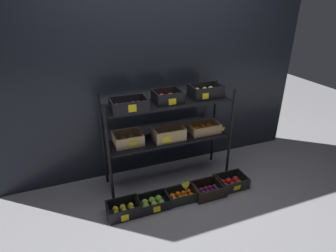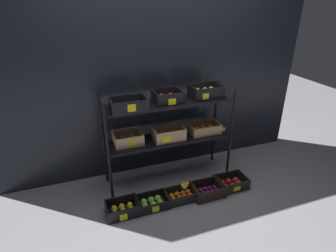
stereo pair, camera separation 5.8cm
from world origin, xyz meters
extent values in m
plane|color=gray|center=(0.00, 0.00, 0.00)|extent=(10.00, 10.00, 0.00)
cube|color=black|center=(0.00, 0.39, 1.03)|extent=(3.80, 0.12, 2.06)
cylinder|color=black|center=(-0.70, -0.19, 0.55)|extent=(0.03, 0.03, 1.11)
cylinder|color=black|center=(0.70, -0.19, 0.55)|extent=(0.03, 0.03, 1.11)
cylinder|color=black|center=(-0.70, 0.19, 0.55)|extent=(0.03, 0.03, 1.11)
cylinder|color=black|center=(0.70, 0.19, 0.55)|extent=(0.03, 0.03, 1.11)
cube|color=black|center=(0.00, 0.00, 0.54)|extent=(1.37, 0.35, 0.02)
cube|color=black|center=(0.00, 0.00, 0.98)|extent=(1.37, 0.35, 0.02)
cube|color=tan|center=(-0.45, 0.04, 0.56)|extent=(0.31, 0.25, 0.01)
cube|color=tan|center=(-0.45, -0.08, 0.62)|extent=(0.31, 0.02, 0.11)
cube|color=tan|center=(-0.45, 0.16, 0.62)|extent=(0.31, 0.02, 0.11)
cube|color=tan|center=(-0.60, 0.04, 0.62)|extent=(0.02, 0.22, 0.11)
cube|color=tan|center=(-0.31, 0.04, 0.62)|extent=(0.02, 0.22, 0.11)
sphere|color=gold|center=(-0.51, 0.00, 0.60)|extent=(0.07, 0.07, 0.07)
sphere|color=#E4B550|center=(-0.40, 0.00, 0.60)|extent=(0.07, 0.07, 0.07)
sphere|color=#D3B754|center=(-0.50, 0.07, 0.60)|extent=(0.07, 0.07, 0.07)
sphere|color=gold|center=(-0.41, 0.08, 0.60)|extent=(0.07, 0.07, 0.07)
cube|color=yellow|center=(-0.43, -0.09, 0.61)|extent=(0.07, 0.01, 0.06)
cube|color=tan|center=(0.00, -0.03, 0.56)|extent=(0.35, 0.21, 0.01)
cube|color=tan|center=(0.00, -0.12, 0.63)|extent=(0.35, 0.02, 0.13)
cube|color=tan|center=(0.00, 0.07, 0.63)|extent=(0.35, 0.02, 0.13)
cube|color=tan|center=(-0.16, -0.03, 0.63)|extent=(0.02, 0.17, 0.13)
cube|color=tan|center=(0.17, -0.03, 0.63)|extent=(0.02, 0.17, 0.13)
ellipsoid|color=brown|center=(-0.10, -0.06, 0.60)|extent=(0.05, 0.05, 0.07)
ellipsoid|color=brown|center=(-0.03, -0.06, 0.60)|extent=(0.05, 0.05, 0.07)
ellipsoid|color=brown|center=(0.04, -0.06, 0.60)|extent=(0.05, 0.05, 0.07)
ellipsoid|color=brown|center=(0.10, -0.06, 0.60)|extent=(0.05, 0.05, 0.07)
ellipsoid|color=brown|center=(-0.10, 0.00, 0.60)|extent=(0.05, 0.05, 0.07)
ellipsoid|color=brown|center=(-0.03, 0.00, 0.60)|extent=(0.05, 0.05, 0.07)
ellipsoid|color=brown|center=(0.04, 0.00, 0.60)|extent=(0.05, 0.05, 0.07)
ellipsoid|color=brown|center=(0.10, 0.00, 0.60)|extent=(0.05, 0.05, 0.07)
cube|color=yellow|center=(-0.07, -0.13, 0.61)|extent=(0.09, 0.01, 0.07)
cube|color=tan|center=(0.46, 0.00, 0.56)|extent=(0.36, 0.23, 0.01)
cube|color=tan|center=(0.46, -0.11, 0.61)|extent=(0.36, 0.02, 0.10)
cube|color=tan|center=(0.46, 0.11, 0.61)|extent=(0.36, 0.02, 0.10)
cube|color=tan|center=(0.28, 0.00, 0.61)|extent=(0.02, 0.20, 0.10)
cube|color=tan|center=(0.63, 0.00, 0.61)|extent=(0.02, 0.20, 0.10)
sphere|color=orange|center=(0.37, -0.02, 0.60)|extent=(0.07, 0.07, 0.07)
sphere|color=orange|center=(0.46, -0.03, 0.60)|extent=(0.07, 0.07, 0.07)
sphere|color=orange|center=(0.54, -0.03, 0.60)|extent=(0.07, 0.07, 0.07)
sphere|color=orange|center=(0.37, 0.03, 0.60)|extent=(0.07, 0.07, 0.07)
sphere|color=orange|center=(0.45, 0.04, 0.60)|extent=(0.07, 0.07, 0.07)
sphere|color=orange|center=(0.54, 0.04, 0.60)|extent=(0.07, 0.07, 0.07)
cube|color=black|center=(-0.44, -0.06, 0.99)|extent=(0.37, 0.24, 0.01)
cube|color=black|center=(-0.44, -0.17, 1.05)|extent=(0.37, 0.02, 0.10)
cube|color=black|center=(-0.44, 0.06, 1.05)|extent=(0.37, 0.02, 0.10)
cube|color=black|center=(-0.61, -0.06, 1.05)|extent=(0.02, 0.21, 0.10)
cube|color=black|center=(-0.26, -0.06, 1.05)|extent=(0.02, 0.21, 0.10)
sphere|color=#562F50|center=(-0.56, -0.11, 1.02)|extent=(0.05, 0.05, 0.05)
sphere|color=#642748|center=(-0.50, -0.11, 1.02)|extent=(0.05, 0.05, 0.05)
sphere|color=#65244C|center=(-0.44, -0.11, 1.02)|extent=(0.05, 0.05, 0.05)
sphere|color=#562654|center=(-0.38, -0.11, 1.02)|extent=(0.05, 0.05, 0.05)
sphere|color=#6A1B4A|center=(-0.33, -0.11, 1.02)|extent=(0.05, 0.05, 0.05)
sphere|color=#582D4B|center=(-0.56, -0.06, 1.02)|extent=(0.05, 0.05, 0.05)
sphere|color=#572D4B|center=(-0.50, -0.05, 1.02)|extent=(0.05, 0.05, 0.05)
sphere|color=#6D305C|center=(-0.44, -0.06, 1.02)|extent=(0.05, 0.05, 0.05)
sphere|color=#541D4E|center=(-0.38, -0.06, 1.02)|extent=(0.05, 0.05, 0.05)
sphere|color=#6C1757|center=(-0.33, -0.06, 1.02)|extent=(0.05, 0.05, 0.05)
sphere|color=#612B57|center=(-0.55, 0.00, 1.02)|extent=(0.05, 0.05, 0.05)
sphere|color=#6B264E|center=(-0.49, -0.01, 1.02)|extent=(0.05, 0.05, 0.05)
sphere|color=#6D175C|center=(-0.44, -0.01, 1.02)|extent=(0.05, 0.05, 0.05)
sphere|color=#60284A|center=(-0.38, 0.00, 1.02)|extent=(0.05, 0.05, 0.05)
sphere|color=#6C1C4B|center=(-0.33, 0.00, 1.02)|extent=(0.05, 0.05, 0.05)
cube|color=yellow|center=(-0.43, -0.18, 1.04)|extent=(0.08, 0.01, 0.07)
cube|color=black|center=(0.00, 0.01, 0.99)|extent=(0.30, 0.25, 0.01)
cube|color=black|center=(0.00, -0.10, 1.06)|extent=(0.30, 0.02, 0.12)
cube|color=black|center=(0.00, 0.13, 1.06)|extent=(0.30, 0.02, 0.12)
cube|color=black|center=(-0.14, 0.01, 1.06)|extent=(0.02, 0.22, 0.12)
cube|color=black|center=(0.14, 0.01, 1.06)|extent=(0.02, 0.22, 0.12)
sphere|color=red|center=(-0.05, -0.03, 1.04)|extent=(0.07, 0.07, 0.07)
sphere|color=red|center=(0.05, -0.02, 1.04)|extent=(0.07, 0.07, 0.07)
sphere|color=red|center=(-0.05, 0.05, 1.04)|extent=(0.07, 0.07, 0.07)
sphere|color=red|center=(0.05, 0.05, 1.04)|extent=(0.07, 0.07, 0.07)
cube|color=yellow|center=(0.01, -0.11, 1.04)|extent=(0.08, 0.01, 0.07)
cube|color=black|center=(0.46, 0.02, 0.99)|extent=(0.35, 0.25, 0.01)
cube|color=black|center=(0.46, -0.10, 1.06)|extent=(0.35, 0.02, 0.13)
cube|color=black|center=(0.46, 0.14, 1.06)|extent=(0.35, 0.02, 0.13)
cube|color=black|center=(0.29, 0.02, 1.06)|extent=(0.02, 0.22, 0.13)
cube|color=black|center=(0.63, 0.02, 1.06)|extent=(0.02, 0.22, 0.13)
ellipsoid|color=#B7C458|center=(0.38, -0.02, 1.05)|extent=(0.07, 0.07, 0.09)
ellipsoid|color=#A9AF4D|center=(0.46, -0.02, 1.05)|extent=(0.07, 0.07, 0.09)
ellipsoid|color=tan|center=(0.54, -0.02, 1.05)|extent=(0.07, 0.07, 0.09)
ellipsoid|color=#BDB84C|center=(0.37, 0.06, 1.05)|extent=(0.07, 0.07, 0.09)
ellipsoid|color=tan|center=(0.46, 0.05, 1.05)|extent=(0.07, 0.07, 0.09)
ellipsoid|color=tan|center=(0.55, 0.06, 1.05)|extent=(0.07, 0.07, 0.09)
cube|color=yellow|center=(0.39, -0.11, 1.04)|extent=(0.07, 0.01, 0.06)
cylinder|color=brown|center=(0.74, 0.07, 0.55)|extent=(0.02, 0.02, 0.02)
ellipsoid|color=yellow|center=(0.72, 0.07, 0.49)|extent=(0.09, 0.03, 0.09)
ellipsoid|color=yellow|center=(0.73, 0.08, 0.49)|extent=(0.06, 0.03, 0.10)
ellipsoid|color=yellow|center=(0.74, 0.07, 0.49)|extent=(0.03, 0.03, 0.09)
ellipsoid|color=yellow|center=(0.75, 0.07, 0.49)|extent=(0.06, 0.03, 0.10)
ellipsoid|color=yellow|center=(0.76, 0.07, 0.49)|extent=(0.08, 0.03, 0.09)
cube|color=black|center=(-0.64, -0.42, 0.01)|extent=(0.33, 0.23, 0.01)
cube|color=black|center=(-0.64, -0.52, 0.07)|extent=(0.33, 0.02, 0.12)
cube|color=black|center=(-0.64, -0.31, 0.07)|extent=(0.33, 0.02, 0.12)
cube|color=black|center=(-0.80, -0.42, 0.07)|extent=(0.02, 0.20, 0.12)
cube|color=black|center=(-0.48, -0.42, 0.07)|extent=(0.02, 0.20, 0.12)
ellipsoid|color=yellow|center=(-0.72, -0.45, 0.05)|extent=(0.06, 0.06, 0.08)
ellipsoid|color=yellow|center=(-0.64, -0.45, 0.05)|extent=(0.06, 0.06, 0.08)
ellipsoid|color=yellow|center=(-0.56, -0.45, 0.05)|extent=(0.06, 0.06, 0.08)
ellipsoid|color=yellow|center=(-0.72, -0.38, 0.05)|extent=(0.06, 0.06, 0.08)
ellipsoid|color=yellow|center=(-0.64, -0.38, 0.05)|extent=(0.06, 0.06, 0.08)
ellipsoid|color=yellow|center=(-0.56, -0.38, 0.05)|extent=(0.06, 0.06, 0.08)
cube|color=yellow|center=(-0.65, -0.53, 0.05)|extent=(0.08, 0.00, 0.07)
cube|color=black|center=(-0.33, -0.41, 0.01)|extent=(0.35, 0.24, 0.01)
cube|color=black|center=(-0.33, -0.52, 0.06)|extent=(0.35, 0.02, 0.09)
cube|color=black|center=(-0.33, -0.30, 0.06)|extent=(0.35, 0.02, 0.09)
cube|color=black|center=(-0.49, -0.41, 0.06)|extent=(0.02, 0.21, 0.09)
cube|color=black|center=(-0.16, -0.41, 0.06)|extent=(0.02, 0.21, 0.09)
sphere|color=#96B046|center=(-0.41, -0.44, 0.05)|extent=(0.07, 0.07, 0.07)
sphere|color=#91C33A|center=(-0.32, -0.45, 0.05)|extent=(0.07, 0.07, 0.07)
sphere|color=#87B037|center=(-0.24, -0.44, 0.05)|extent=(0.07, 0.07, 0.07)
sphere|color=#87B338|center=(-0.41, -0.38, 0.05)|extent=(0.07, 0.07, 0.07)
sphere|color=#86BD41|center=(-0.33, -0.37, 0.05)|extent=(0.07, 0.07, 0.07)
sphere|color=#8DC940|center=(-0.25, -0.37, 0.05)|extent=(0.07, 0.07, 0.07)
cube|color=yellow|center=(-0.32, -0.53, 0.06)|extent=(0.07, 0.01, 0.07)
cube|color=black|center=(0.01, -0.41, 0.01)|extent=(0.35, 0.22, 0.01)
cube|color=black|center=(0.01, -0.51, 0.06)|extent=(0.35, 0.02, 0.10)
cube|color=black|center=(0.01, -0.30, 0.06)|extent=(0.35, 0.02, 0.10)
cube|color=black|center=(-0.16, -0.41, 0.06)|extent=(0.02, 0.19, 0.10)
cube|color=black|center=(0.18, -0.41, 0.06)|extent=(0.02, 0.19, 0.10)
sphere|color=orange|center=(-0.09, -0.44, 0.04)|extent=(0.06, 0.06, 0.06)
sphere|color=orange|center=(-0.02, -0.44, 0.04)|extent=(0.06, 0.06, 0.06)
sphere|color=orange|center=(0.04, -0.44, 0.04)|extent=(0.06, 0.06, 0.06)
sphere|color=orange|center=(0.10, -0.44, 0.04)|extent=(0.06, 0.06, 0.06)
sphere|color=orange|center=(-0.09, -0.37, 0.04)|extent=(0.06, 0.06, 0.06)
sphere|color=orange|center=(-0.02, -0.37, 0.04)|extent=(0.06, 0.06, 0.06)
sphere|color=orange|center=(0.04, -0.38, 0.04)|extent=(0.06, 0.06, 0.06)
sphere|color=orange|center=(0.10, -0.37, 0.04)|extent=(0.06, 0.06, 0.06)
cube|color=black|center=(0.31, -0.44, 0.01)|extent=(0.35, 0.25, 0.01)
cube|color=black|center=(0.31, -0.56, 0.07)|extent=(0.35, 0.02, 0.12)
cube|color=black|center=(0.31, -0.32, 0.07)|extent=(0.35, 0.02, 0.12)
cube|color=black|center=(0.14, -0.44, 0.07)|extent=(0.02, 0.22, 0.12)
cube|color=black|center=(0.48, -0.44, 0.07)|extent=(0.02, 0.22, 0.12)
sphere|color=#561D4D|center=(0.21, -0.50, 0.04)|extent=(0.05, 0.05, 0.05)
sphere|color=#601952|center=(0.26, -0.50, 0.04)|extent=(0.05, 0.05, 0.05)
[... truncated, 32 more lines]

